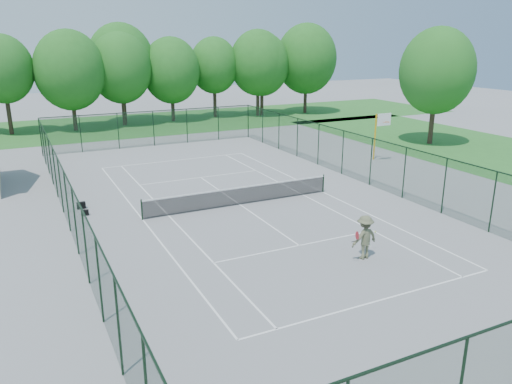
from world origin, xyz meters
The scene contains 12 objects.
ground centered at (0.00, 0.00, 0.00)m, with size 140.00×140.00×0.00m, color gray.
grass_far centered at (0.00, 30.00, 0.01)m, with size 80.00×16.00×0.01m, color #30772C.
grass_side centered at (24.00, 4.00, 0.01)m, with size 14.00×40.00×0.01m, color #30772C.
court_lines centered at (0.00, 0.00, 0.00)m, with size 11.05×23.85×0.01m.
tennis_net centered at (0.00, 0.00, 0.58)m, with size 11.08×0.08×1.10m.
fence_enclosure centered at (0.00, 0.00, 1.56)m, with size 18.05×36.05×3.02m.
tree_line_far centered at (0.00, 30.00, 5.99)m, with size 39.40×6.40×9.70m.
basketball_goal centered at (13.74, 4.99, 2.57)m, with size 1.20×1.43×3.65m.
tree_side centered at (22.10, 8.13, 6.27)m, with size 6.28×6.28×9.94m.
sports_bag_a centered at (-8.05, 3.25, 0.18)m, with size 0.45×0.27×0.36m, color black.
sports_bag_b centered at (-8.03, 2.03, 0.14)m, with size 0.37×0.23×0.29m, color black.
tennis_player centered at (1.74, -8.74, 0.95)m, with size 1.81×0.90×1.90m.
Camera 1 is at (-10.84, -24.08, 8.86)m, focal length 35.00 mm.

